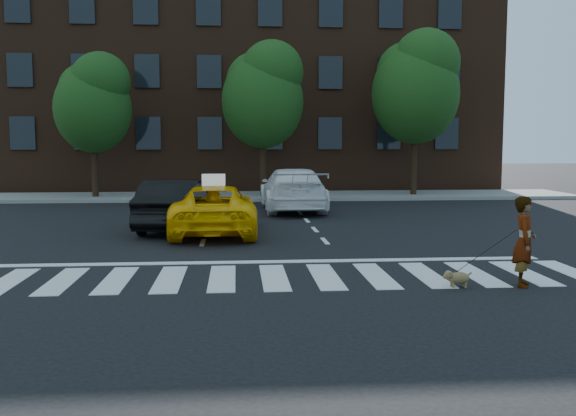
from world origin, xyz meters
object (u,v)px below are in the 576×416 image
Objects in this scene: taxi at (214,209)px; dog at (456,277)px; tree_mid at (263,91)px; tree_left at (93,99)px; tree_right at (416,83)px; black_sedan at (176,205)px; white_suv at (293,189)px; woman at (524,242)px.

taxi is 8.54m from dog.
tree_mid reaches higher than dog.
tree_right reaches higher than tree_left.
black_sedan is 9.94m from dog.
dog is at bearing -60.61° from tree_left.
tree_right is (7.00, -0.00, 0.41)m from tree_mid.
tree_left is 1.31× the size of taxi.
white_suv is 13.09m from dog.
tree_right is 1.39× the size of white_suv.
black_sedan reaches higher than taxi.
woman is (3.07, -12.95, 0.02)m from white_suv.
dog is (1.83, -12.95, -0.62)m from white_suv.
black_sedan is at bearing 50.32° from white_suv.
dog is (10.19, -18.10, -4.26)m from tree_left.
tree_left is at bearing -63.25° from taxi.
tree_right is 1.55× the size of taxi.
tree_left is 21.20m from dog.
taxi is 9.02× the size of dog.
taxi is at bearing -62.75° from tree_left.
tree_mid is at bearing 180.00° from tree_right.
dog is at bearing -103.39° from tree_right.
tree_mid is at bearing -81.27° from white_suv.
tree_left is 21.71m from woman.
white_suv is (0.87, -5.15, -4.05)m from tree_mid.
tree_mid reaches higher than tree_left.
white_suv is 3.36× the size of woman.
taxi is 6.38m from white_suv.
tree_left is at bearing 180.00° from tree_mid.
white_suv reaches higher than black_sedan.
taxi is at bearing 118.84° from dog.
dog is (2.69, -18.10, -4.67)m from tree_mid.
tree_mid reaches higher than woman.
woman is 1.39m from dog.
black_sedan is at bearing -106.92° from tree_mid.
tree_mid is 18.95m from woman.
woman reaches higher than dog.
tree_left is at bearing 54.80° from woman.
tree_left is at bearing 180.00° from tree_right.
black_sedan is (-1.16, 0.91, 0.05)m from taxi.
tree_mid is 6.61m from white_suv.
taxi is at bearing 61.48° from woman.
dog is at bearing 112.65° from woman.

